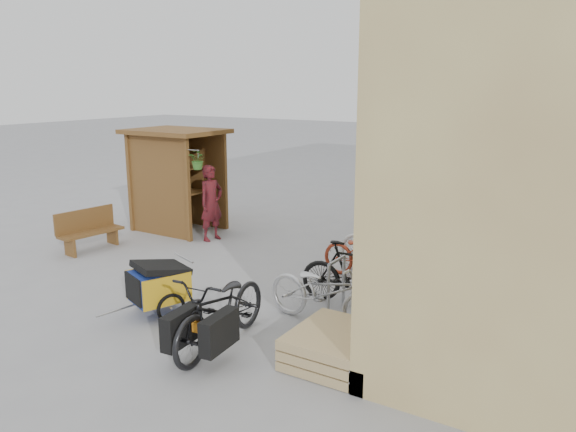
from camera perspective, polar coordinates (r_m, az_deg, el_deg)
The scene contains 17 objects.
ground at distance 9.95m, azimuth -7.09°, elevation -6.96°, with size 80.00×80.00×0.00m, color #97989A.
kiosk at distance 13.50m, azimuth -11.54°, elevation 5.05°, with size 2.49×1.65×2.40m.
bike_rack at distance 10.68m, azimuth 10.82°, elevation -2.76°, with size 0.05×5.35×0.86m.
pallet_stack at distance 7.26m, azimuth 4.74°, elevation -13.05°, with size 1.00×1.20×0.40m.
bench at distance 12.53m, azimuth -19.57°, elevation -1.28°, with size 0.58×1.40×0.86m.
shopping_carts at distance 14.60m, azimuth 19.76°, elevation 1.51°, with size 0.61×2.07×1.10m.
child_trailer at distance 8.78m, azimuth -13.01°, elevation -6.73°, with size 0.96×1.46×0.85m.
cargo_bike at distance 7.52m, azimuth -6.83°, elevation -9.49°, with size 0.89×2.09×1.07m.
person_kiosk at distance 12.55m, azimuth -7.79°, elevation 1.31°, with size 0.62×0.41×1.69m, color maroon.
bike_0 at distance 8.17m, azimuth 3.74°, elevation -7.70°, with size 0.67×1.92×1.01m, color #BBBBC0.
bike_1 at distance 8.91m, azimuth 6.56°, elevation -5.89°, with size 0.48×1.71×1.03m, color black.
bike_2 at distance 10.05m, azimuth 8.08°, elevation -3.96°, with size 0.62×1.78×0.93m, color maroon.
bike_3 at distance 10.26m, azimuth 9.64°, elevation -3.14°, with size 0.52×1.85×1.11m, color silver.
bike_4 at distance 11.10m, azimuth 11.10°, elevation -2.77°, with size 0.53×1.53×0.80m, color silver.
bike_5 at distance 11.56m, azimuth 11.89°, elevation -1.69°, with size 0.46×1.64×0.99m, color black.
bike_6 at distance 12.27m, azimuth 14.67°, elevation -1.30°, with size 0.57×1.62×0.85m, color silver.
bike_7 at distance 12.45m, azimuth 14.08°, elevation -0.73°, with size 0.46×1.64×0.99m, color #208179.
Camera 1 is at (5.94, -7.21, 3.43)m, focal length 35.00 mm.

